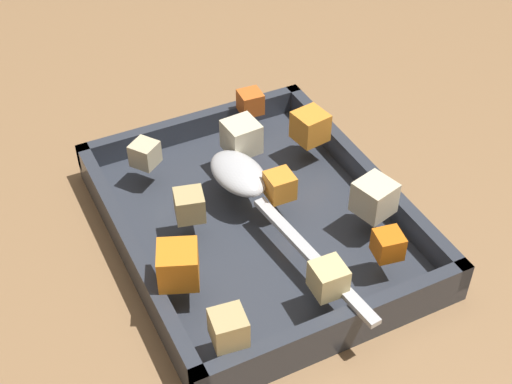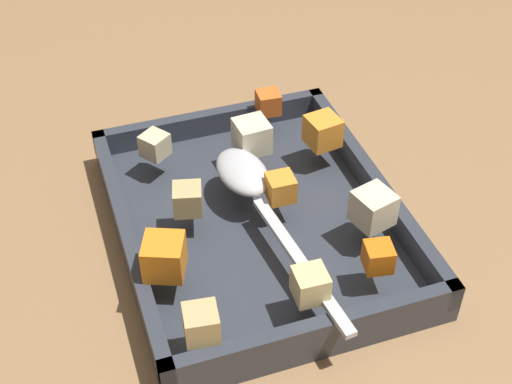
% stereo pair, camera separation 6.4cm
% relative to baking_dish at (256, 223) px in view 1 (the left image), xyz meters
% --- Properties ---
extents(ground_plane, '(4.00, 4.00, 0.00)m').
position_rel_baking_dish_xyz_m(ground_plane, '(0.01, 0.02, -0.01)').
color(ground_plane, '#936D47').
extents(baking_dish, '(0.30, 0.25, 0.04)m').
position_rel_baking_dish_xyz_m(baking_dish, '(0.00, 0.00, 0.00)').
color(baking_dish, '#333842').
rests_on(baking_dish, ground_plane).
extents(carrot_chunk_near_left, '(0.03, 0.03, 0.02)m').
position_rel_baking_dish_xyz_m(carrot_chunk_near_left, '(-0.11, -0.07, 0.04)').
color(carrot_chunk_near_left, orange).
rests_on(carrot_chunk_near_left, baking_dish).
extents(carrot_chunk_heap_top, '(0.03, 0.03, 0.03)m').
position_rel_baking_dish_xyz_m(carrot_chunk_heap_top, '(0.06, -0.09, 0.04)').
color(carrot_chunk_heap_top, orange).
rests_on(carrot_chunk_heap_top, baking_dish).
extents(carrot_chunk_back_center, '(0.02, 0.02, 0.02)m').
position_rel_baking_dish_xyz_m(carrot_chunk_back_center, '(-0.00, -0.02, 0.04)').
color(carrot_chunk_back_center, orange).
rests_on(carrot_chunk_back_center, baking_dish).
extents(carrot_chunk_under_handle, '(0.02, 0.02, 0.02)m').
position_rel_baking_dish_xyz_m(carrot_chunk_under_handle, '(0.13, -0.06, 0.04)').
color(carrot_chunk_under_handle, orange).
rests_on(carrot_chunk_under_handle, baking_dish).
extents(carrot_chunk_far_right, '(0.04, 0.04, 0.03)m').
position_rel_baking_dish_xyz_m(carrot_chunk_far_right, '(-0.06, 0.10, 0.04)').
color(carrot_chunk_far_right, orange).
rests_on(carrot_chunk_far_right, baking_dish).
extents(potato_chunk_center, '(0.03, 0.03, 0.03)m').
position_rel_baking_dish_xyz_m(potato_chunk_center, '(-0.12, -0.00, 0.04)').
color(potato_chunk_center, '#E0CC89').
rests_on(potato_chunk_center, baking_dish).
extents(potato_chunk_corner_sw, '(0.03, 0.03, 0.02)m').
position_rel_baking_dish_xyz_m(potato_chunk_corner_sw, '(0.01, 0.06, 0.04)').
color(potato_chunk_corner_sw, tan).
rests_on(potato_chunk_corner_sw, baking_dish).
extents(potato_chunk_front_center, '(0.03, 0.03, 0.03)m').
position_rel_baking_dish_xyz_m(potato_chunk_front_center, '(0.07, -0.02, 0.04)').
color(potato_chunk_front_center, beige).
rests_on(potato_chunk_front_center, baking_dish).
extents(potato_chunk_corner_ne, '(0.03, 0.03, 0.02)m').
position_rel_baking_dish_xyz_m(potato_chunk_corner_ne, '(0.09, 0.07, 0.04)').
color(potato_chunk_corner_ne, beige).
rests_on(potato_chunk_corner_ne, baking_dish).
extents(potato_chunk_corner_nw, '(0.03, 0.03, 0.03)m').
position_rel_baking_dish_xyz_m(potato_chunk_corner_nw, '(-0.13, 0.09, 0.04)').
color(potato_chunk_corner_nw, tan).
rests_on(potato_chunk_corner_nw, baking_dish).
extents(potato_chunk_mid_right, '(0.04, 0.04, 0.03)m').
position_rel_baking_dish_xyz_m(potato_chunk_mid_right, '(-0.06, -0.09, 0.04)').
color(potato_chunk_mid_right, beige).
rests_on(potato_chunk_mid_right, baking_dish).
extents(serving_spoon, '(0.23, 0.05, 0.02)m').
position_rel_baking_dish_xyz_m(serving_spoon, '(0.02, 0.00, 0.04)').
color(serving_spoon, silver).
rests_on(serving_spoon, baking_dish).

